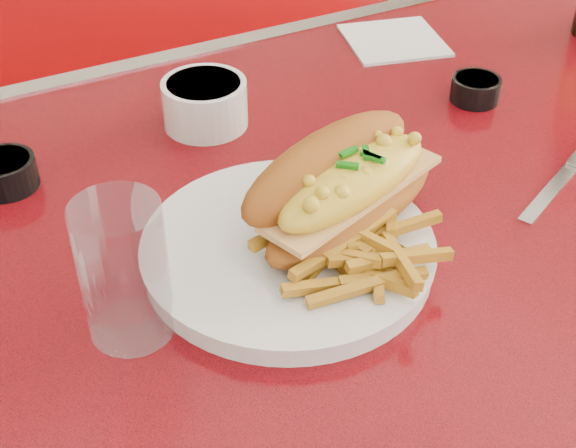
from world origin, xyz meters
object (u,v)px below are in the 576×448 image
booth_bench_far (180,177)px  gravy_ramekin (205,102)px  water_tumbler (124,271)px  sauce_cup_left (5,172)px  knife (568,170)px  dinner_plate (288,250)px  fork (332,210)px  mac_hoagie (344,185)px  sauce_cup_right (476,88)px  diner_table (427,301)px

booth_bench_far → gravy_ramekin: bearing=-105.6°
booth_bench_far → water_tumbler: (-0.35, -0.85, 0.54)m
sauce_cup_left → knife: bearing=-25.7°
booth_bench_far → dinner_plate: size_ratio=4.23×
fork → water_tumbler: 0.22m
mac_hoagie → gravy_ramekin: mac_hoagie is taller
mac_hoagie → sauce_cup_left: mac_hoagie is taller
booth_bench_far → dinner_plate: (-0.19, -0.84, 0.49)m
mac_hoagie → fork: (0.00, 0.02, -0.04)m
sauce_cup_right → knife: 0.17m
dinner_plate → sauce_cup_right: (0.33, 0.15, 0.01)m
diner_table → sauce_cup_right: sauce_cup_right is taller
dinner_plate → knife: dinner_plate is taller
sauce_cup_right → gravy_ramekin: bearing=161.9°
sauce_cup_right → knife: (-0.01, -0.17, -0.01)m
diner_table → gravy_ramekin: bearing=126.5°
mac_hoagie → sauce_cup_left: bearing=119.4°
water_tumbler → knife: size_ratio=0.70×
diner_table → sauce_cup_right: (0.14, 0.12, 0.18)m
diner_table → fork: 0.23m
diner_table → knife: 0.21m
booth_bench_far → water_tumbler: 1.07m
gravy_ramekin → water_tumbler: size_ratio=1.03×
sauce_cup_left → water_tumbler: size_ratio=0.63×
booth_bench_far → sauce_cup_right: size_ratio=20.58×
gravy_ramekin → knife: (0.29, -0.26, -0.03)m
sauce_cup_right → mac_hoagie: bearing=-151.7°
sauce_cup_left → diner_table: bearing=-27.8°
dinner_plate → sauce_cup_right: sauce_cup_right is taller
diner_table → dinner_plate: bearing=-171.6°
dinner_plate → knife: size_ratio=1.64×
dinner_plate → water_tumbler: 0.16m
dinner_plate → mac_hoagie: (0.06, 0.01, 0.05)m
booth_bench_far → sauce_cup_left: bearing=-122.7°
mac_hoagie → knife: 0.27m
diner_table → booth_bench_far: booth_bench_far is taller
booth_bench_far → gravy_ramekin: size_ratio=9.64×
mac_hoagie → knife: (0.26, -0.02, -0.06)m
dinner_plate → knife: (0.32, -0.01, -0.01)m
mac_hoagie → gravy_ramekin: 0.25m
gravy_ramekin → knife: 0.39m
diner_table → mac_hoagie: (-0.13, -0.02, 0.22)m
water_tumbler → gravy_ramekin: bearing=55.9°
diner_table → booth_bench_far: (0.00, 0.81, -0.32)m
gravy_ramekin → booth_bench_far: bearing=74.4°
dinner_plate → gravy_ramekin: (0.03, 0.25, 0.02)m
gravy_ramekin → sauce_cup_right: (0.30, -0.10, -0.01)m
booth_bench_far → water_tumbler: bearing=-112.0°
gravy_ramekin → sauce_cup_right: size_ratio=2.13×
diner_table → sauce_cup_left: 0.47m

